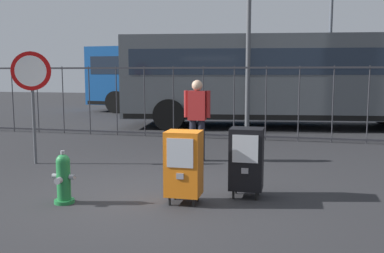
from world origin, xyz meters
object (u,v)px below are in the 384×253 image
(newspaper_box_primary, at_px, (246,159))
(bus_near, at_px, (284,76))
(stop_sign, at_px, (32,84))
(bus_far, at_px, (202,75))
(pedestrian, at_px, (197,115))
(fire_hydrant, at_px, (63,179))
(newspaper_box_secondary, at_px, (184,163))
(street_light_near_left, at_px, (331,21))

(newspaper_box_primary, height_order, bus_near, bus_near)
(newspaper_box_primary, relative_size, bus_near, 0.09)
(newspaper_box_primary, distance_m, stop_sign, 4.68)
(bus_far, bearing_deg, pedestrian, -74.62)
(newspaper_box_primary, height_order, stop_sign, stop_sign)
(fire_hydrant, distance_m, pedestrian, 3.53)
(newspaper_box_secondary, height_order, bus_near, bus_near)
(bus_near, bearing_deg, fire_hydrant, -114.31)
(pedestrian, bearing_deg, newspaper_box_primary, -62.10)
(newspaper_box_primary, bearing_deg, street_light_near_left, 80.79)
(pedestrian, bearing_deg, bus_far, 101.23)
(fire_hydrant, xyz_separation_m, street_light_near_left, (4.60, 14.17, 3.65))
(stop_sign, xyz_separation_m, pedestrian, (3.10, 1.03, -0.65))
(newspaper_box_primary, height_order, bus_far, bus_far)
(pedestrian, distance_m, bus_near, 6.33)
(stop_sign, xyz_separation_m, bus_near, (4.71, 7.10, 0.11))
(bus_far, bearing_deg, bus_near, -46.02)
(newspaper_box_primary, xyz_separation_m, bus_far, (-3.35, 12.89, 1.14))
(pedestrian, bearing_deg, newspaper_box_secondary, -81.23)
(fire_hydrant, xyz_separation_m, newspaper_box_secondary, (1.64, 0.37, 0.22))
(bus_far, xyz_separation_m, street_light_near_left, (5.50, 0.40, 2.29))
(newspaper_box_secondary, relative_size, pedestrian, 0.61)
(stop_sign, bearing_deg, street_light_near_left, 61.36)
(newspaper_box_secondary, distance_m, street_light_near_left, 14.52)
(fire_hydrant, relative_size, bus_far, 0.07)
(fire_hydrant, relative_size, newspaper_box_secondary, 0.73)
(bus_far, bearing_deg, street_light_near_left, 8.29)
(bus_far, bearing_deg, newspaper_box_primary, -71.29)
(pedestrian, bearing_deg, bus_near, 75.13)
(newspaper_box_primary, height_order, pedestrian, pedestrian)
(stop_sign, distance_m, bus_far, 11.58)
(newspaper_box_secondary, bearing_deg, pedestrian, 98.77)
(stop_sign, bearing_deg, fire_hydrant, -49.51)
(street_light_near_left, bearing_deg, stop_sign, -118.64)
(pedestrian, distance_m, street_light_near_left, 11.82)
(pedestrian, distance_m, bus_far, 10.73)
(stop_sign, bearing_deg, newspaper_box_primary, -17.21)
(fire_hydrant, bearing_deg, stop_sign, 130.49)
(fire_hydrant, height_order, stop_sign, stop_sign)
(street_light_near_left, bearing_deg, bus_near, -110.48)
(newspaper_box_secondary, xyz_separation_m, bus_far, (-2.53, 13.40, 1.14))
(pedestrian, height_order, street_light_near_left, street_light_near_left)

